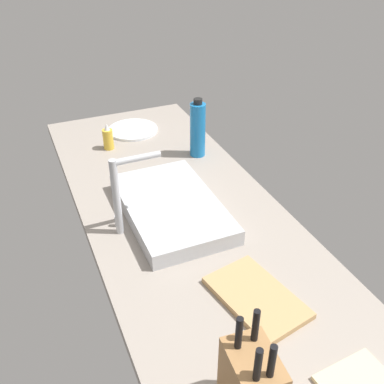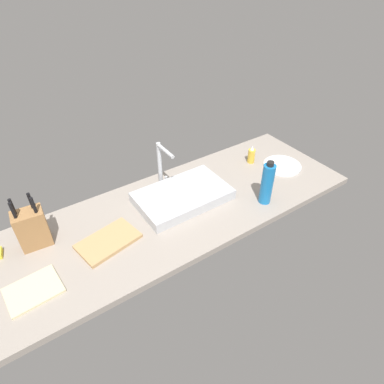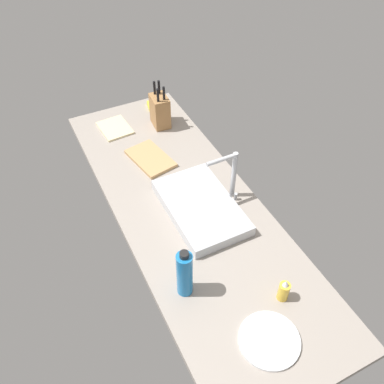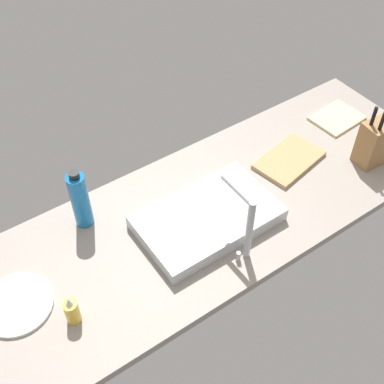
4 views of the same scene
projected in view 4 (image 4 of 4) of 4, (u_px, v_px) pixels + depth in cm
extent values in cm
cube|color=gray|center=(213.00, 212.00, 186.27)|extent=(194.01, 66.72, 3.50)
cube|color=#B7BABF|center=(207.00, 218.00, 178.29)|extent=(48.72, 30.06, 5.51)
cylinder|color=#B7BABF|center=(249.00, 230.00, 161.04)|extent=(2.40, 2.40, 26.75)
cylinder|color=#B7BABF|center=(237.00, 190.00, 156.10)|extent=(2.00, 14.78, 2.00)
cylinder|color=#B7BABF|center=(238.00, 256.00, 168.02)|extent=(1.60, 1.60, 4.00)
cube|color=#9E7042|center=(376.00, 143.00, 195.57)|extent=(13.66, 10.12, 18.81)
cylinder|color=black|center=(374.00, 116.00, 185.48)|extent=(1.51, 1.51, 7.91)
cylinder|color=black|center=(382.00, 121.00, 183.50)|extent=(1.51, 1.51, 7.91)
cube|color=tan|center=(289.00, 160.00, 201.25)|extent=(29.93, 21.74, 1.80)
cylinder|color=gold|center=(72.00, 312.00, 151.28)|extent=(4.46, 4.46, 8.80)
cone|color=silver|center=(69.00, 302.00, 147.02)|extent=(2.45, 2.45, 2.80)
cylinder|color=#1970B7|center=(80.00, 201.00, 172.45)|extent=(6.40, 6.40, 22.69)
cylinder|color=black|center=(74.00, 175.00, 163.32)|extent=(3.52, 3.52, 2.20)
cylinder|color=white|center=(17.00, 304.00, 157.32)|extent=(22.85, 22.85, 1.20)
cube|color=beige|center=(337.00, 118.00, 219.70)|extent=(21.70, 17.71, 1.20)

